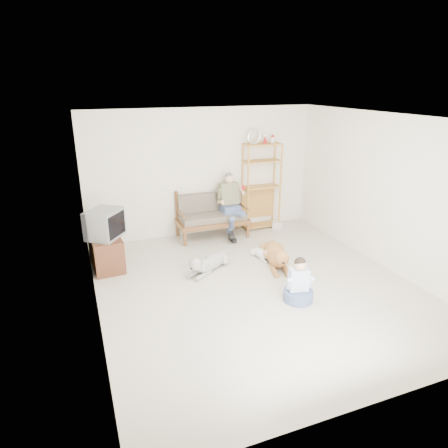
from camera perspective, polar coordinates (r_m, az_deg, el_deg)
name	(u,v)px	position (r m, az deg, el deg)	size (l,w,h in m)	color
floor	(256,286)	(6.69, 4.65, -8.86)	(5.50, 5.50, 0.00)	beige
ceiling	(262,118)	(5.90, 5.40, 14.85)	(5.50, 5.50, 0.00)	white
wall_back	(203,172)	(8.63, -3.02, 7.38)	(5.00, 5.00, 0.00)	silver
wall_front	(387,291)	(4.06, 22.30, -8.87)	(5.00, 5.00, 0.00)	silver
wall_left	(89,229)	(5.58, -18.77, -0.64)	(5.50, 5.50, 0.00)	silver
wall_right	(388,193)	(7.56, 22.36, 4.12)	(5.50, 5.50, 0.00)	silver
loveseat	(211,215)	(8.60, -1.80, 1.36)	(1.51, 0.72, 0.95)	brown
man	(231,209)	(8.47, 1.05, 2.12)	(0.52, 0.75, 1.21)	#54659A
etagere	(261,186)	(9.01, 5.35, 5.49)	(0.86, 0.37, 2.24)	#C2853D
book_stack	(277,225)	(9.26, 7.58, -0.13)	(0.23, 0.17, 0.15)	silver
tv_stand	(106,252)	(7.50, -16.54, -3.84)	(0.57, 0.93, 0.60)	#5A301D
crt_tv	(105,224)	(7.25, -16.67, 0.04)	(0.75, 0.77, 0.50)	slate
wall_outlet	(148,226)	(8.62, -10.78, -0.24)	(0.12, 0.02, 0.08)	white
golden_retriever	(276,255)	(7.41, 7.45, -4.41)	(0.63, 1.45, 0.45)	#B97840
shaggy_dog	(208,263)	(7.13, -2.27, -5.56)	(1.03, 0.80, 0.37)	white
terrier	(262,254)	(7.63, 5.51, -4.23)	(0.24, 0.67, 0.25)	silver
child	(299,285)	(6.26, 10.60, -8.58)	(0.46, 0.46, 0.72)	#54659A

